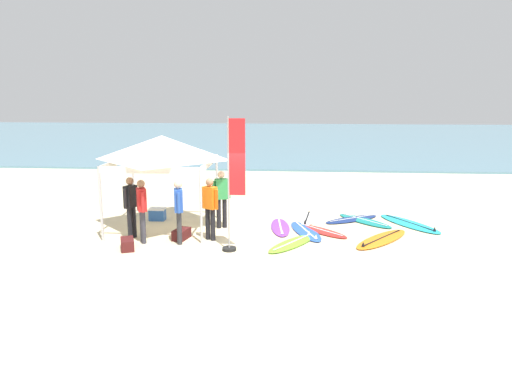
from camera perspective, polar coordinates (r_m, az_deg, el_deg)
ground_plane at (r=13.45m, az=-1.76°, el=-5.75°), size 80.00×80.00×0.00m
sea at (r=42.99m, az=2.65°, el=6.26°), size 80.00×36.00×0.10m
canopy_tent at (r=14.54m, az=-10.75°, el=4.98°), size 2.84×2.84×2.75m
surfboard_red at (r=14.48m, az=7.49°, el=-4.43°), size 1.68×1.72×0.19m
surfboard_orange at (r=13.99m, az=14.25°, el=-5.27°), size 2.01×2.33×0.19m
surfboard_purple at (r=14.74m, az=2.81°, el=-4.05°), size 0.72×2.04×0.19m
surfboard_lime at (r=13.26m, az=4.22°, el=-5.88°), size 1.58×2.04×0.19m
surfboard_navy at (r=15.92m, az=10.97°, el=-3.08°), size 1.96×1.57×0.19m
surfboard_cyan at (r=15.82m, az=17.22°, el=-3.49°), size 1.84×2.48×0.19m
surfboard_blue at (r=14.38m, az=5.74°, el=-4.51°), size 1.19×2.22×0.19m
surfboard_white at (r=15.79m, az=5.89°, el=-3.05°), size 0.69×1.87×0.19m
surfboard_teal at (r=15.82m, az=12.36°, el=-3.23°), size 1.78×1.99×0.19m
person_orange at (r=13.43m, az=-5.31°, el=-1.45°), size 0.49×0.37×1.71m
person_red at (r=13.49m, az=-12.98°, el=-1.65°), size 0.35×0.51×1.71m
person_green at (r=14.60m, az=-4.00°, el=-0.38°), size 0.52×0.34×1.71m
person_black at (r=13.96m, az=-14.20°, el=-1.26°), size 0.33×0.52×1.71m
person_blue at (r=13.22m, az=-8.89°, el=-1.76°), size 0.31×0.53×1.71m
banner_flag at (r=12.35m, az=-2.64°, el=0.21°), size 0.60×0.36×3.40m
gear_bag_near_tent at (r=13.20m, az=-14.58°, el=-5.83°), size 0.51×0.67×0.28m
gear_bag_by_pole at (r=13.81m, az=-8.56°, el=-4.80°), size 0.45×0.66×0.28m
cooler_box at (r=15.92m, az=-11.28°, el=-2.49°), size 0.50×0.36×0.39m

